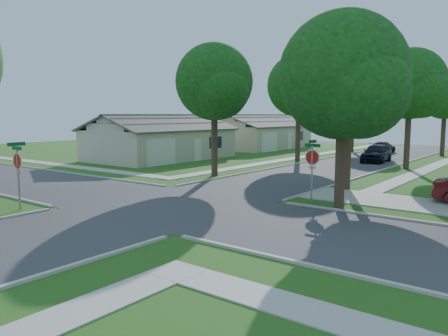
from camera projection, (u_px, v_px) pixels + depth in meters
ground at (172, 206)px, 20.08m from camera, size 100.00×100.00×0.00m
road_ns at (172, 206)px, 20.08m from camera, size 7.00×100.00×0.02m
sidewalk_ne at (440, 164)px, 36.88m from camera, size 1.20×40.00×0.04m
sidewalk_nw at (308, 156)px, 44.24m from camera, size 1.20×40.00×0.04m
driveway at (395, 202)px, 20.90m from camera, size 8.80×3.60×0.05m
stop_sign_sw at (18, 164)px, 18.96m from camera, size 1.05×0.80×2.98m
stop_sign_ne at (312, 160)px, 20.70m from camera, size 1.05×0.80×2.98m
tree_e_near at (350, 87)px, 23.62m from camera, size 4.97×4.80×8.28m
tree_e_mid at (411, 87)px, 33.00m from camera, size 5.59×5.40×9.21m
tree_e_far at (446, 96)px, 43.28m from camera, size 5.17×5.00×8.72m
tree_w_near at (215, 85)px, 29.24m from camera, size 5.38×5.20×8.97m
tree_w_mid at (299, 88)px, 38.64m from camera, size 5.80×5.60×9.56m
tree_w_far at (354, 103)px, 49.01m from camera, size 4.76×4.60×8.04m
tree_ne_corner at (344, 81)px, 18.87m from camera, size 5.80×5.60×8.66m
house_nw_near at (161, 143)px, 41.36m from camera, size 8.42×13.60×4.23m
house_nw_far at (259, 136)px, 54.76m from camera, size 8.42×13.60×4.23m
car_curb_east at (376, 153)px, 38.66m from camera, size 2.29×4.92×1.63m
car_curb_west at (383, 147)px, 47.43m from camera, size 1.83×4.42×1.28m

